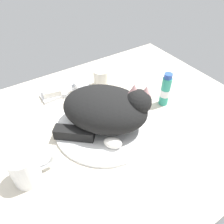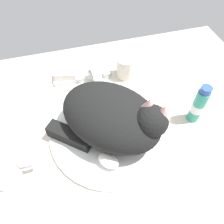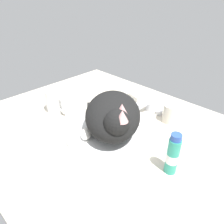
{
  "view_description": "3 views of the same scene",
  "coord_description": "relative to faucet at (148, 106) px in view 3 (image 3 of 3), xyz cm",
  "views": [
    {
      "loc": [
        -26.43,
        -45.15,
        53.83
      ],
      "look_at": [
        2.18,
        -0.79,
        5.86
      ],
      "focal_mm": 34.95,
      "sensor_mm": 36.0,
      "label": 1
    },
    {
      "loc": [
        -8.57,
        -32.41,
        53.66
      ],
      "look_at": [
        0.89,
        2.03,
        6.55
      ],
      "focal_mm": 35.24,
      "sensor_mm": 36.0,
      "label": 2
    },
    {
      "loc": [
        42.71,
        -43.76,
        45.65
      ],
      "look_at": [
        -2.22,
        1.87,
        6.98
      ],
      "focal_mm": 33.12,
      "sensor_mm": 36.0,
      "label": 3
    }
  ],
  "objects": [
    {
      "name": "soap_dish",
      "position": [
        -9.11,
        3.81,
        -2.09
      ],
      "size": [
        9.0,
        6.4,
        1.2
      ],
      "primitive_type": "cube",
      "color": "white",
      "rests_on": "ground_plane"
    },
    {
      "name": "rinse_cup",
      "position": [
        11.0,
        -0.03,
        1.0
      ],
      "size": [
        6.32,
        6.32,
        7.38
      ],
      "color": "silver",
      "rests_on": "ground_plane"
    },
    {
      "name": "soap_bar",
      "position": [
        -9.11,
        3.81,
        -0.3
      ],
      "size": [
        7.73,
        6.03,
        2.39
      ],
      "primitive_type": "cube",
      "rotation": [
        0.0,
        0.0,
        -0.22
      ],
      "color": "white",
      "rests_on": "soap_dish"
    },
    {
      "name": "toothpaste_bottle",
      "position": [
        24.82,
        -23.07,
        3.45
      ],
      "size": [
        3.5,
        3.5,
        13.21
      ],
      "color": "teal",
      "rests_on": "ground_plane"
    },
    {
      "name": "sink_basin",
      "position": [
        0.0,
        -21.32,
        -2.13
      ],
      "size": [
        34.37,
        34.37,
        1.11
      ],
      "primitive_type": "cylinder",
      "color": "white",
      "rests_on": "ground_plane"
    },
    {
      "name": "coffee_mug",
      "position": [
        -27.89,
        -27.32,
        2.19
      ],
      "size": [
        11.81,
        7.38,
        9.76
      ],
      "color": "white",
      "rests_on": "ground_plane"
    },
    {
      "name": "ground_plane",
      "position": [
        0.0,
        -21.32,
        -4.19
      ],
      "size": [
        110.0,
        82.5,
        3.0
      ],
      "primitive_type": "cube",
      "color": "beige"
    },
    {
      "name": "faucet",
      "position": [
        0.0,
        0.0,
        0.0
      ],
      "size": [
        12.65,
        10.99,
        6.02
      ],
      "color": "silver",
      "rests_on": "ground_plane"
    },
    {
      "name": "cat",
      "position": [
        0.48,
        -22.0,
        5.26
      ],
      "size": [
        33.82,
        33.09,
        15.55
      ],
      "color": "black",
      "rests_on": "sink_basin"
    }
  ]
}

